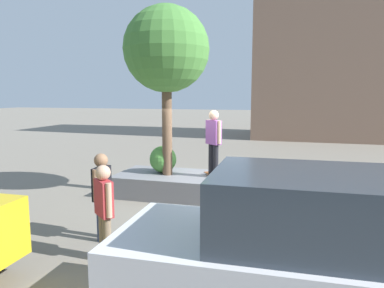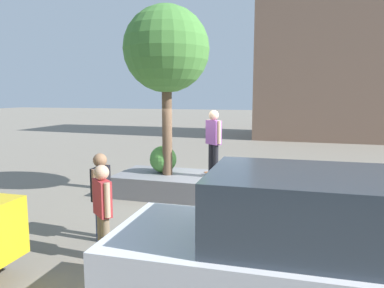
{
  "view_description": "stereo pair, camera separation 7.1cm",
  "coord_description": "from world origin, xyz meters",
  "views": [
    {
      "loc": [
        -2.37,
        9.61,
        2.88
      ],
      "look_at": [
        0.4,
        0.04,
        1.51
      ],
      "focal_mm": 33.51,
      "sensor_mm": 36.0,
      "label": 1
    },
    {
      "loc": [
        -2.44,
        9.59,
        2.88
      ],
      "look_at": [
        0.4,
        0.04,
        1.51
      ],
      "focal_mm": 33.51,
      "sensor_mm": 36.0,
      "label": 2
    }
  ],
  "objects": [
    {
      "name": "plaza_lowrise_south",
      "position": [
        -5.11,
        -16.41,
        7.08
      ],
      "size": [
        10.95,
        6.37,
        14.17
      ],
      "primitive_type": "cube",
      "color": "#8C6B56",
      "rests_on": "ground"
    },
    {
      "name": "ground_plane",
      "position": [
        0.0,
        0.0,
        0.0
      ],
      "size": [
        120.0,
        120.0,
        0.0
      ],
      "primitive_type": "plane",
      "color": "gray"
    },
    {
      "name": "bystander_watching",
      "position": [
        1.25,
        3.5,
        1.01
      ],
      "size": [
        0.27,
        0.59,
        1.75
      ],
      "color": "navy",
      "rests_on": "ground"
    },
    {
      "name": "skateboarder",
      "position": [
        -0.22,
        0.04,
        1.71
      ],
      "size": [
        0.5,
        0.46,
        1.79
      ],
      "color": "black",
      "rests_on": "skateboard"
    },
    {
      "name": "plaza_tree",
      "position": [
        1.11,
        0.12,
        4.09
      ],
      "size": [
        2.37,
        2.37,
        4.7
      ],
      "color": "brown",
      "rests_on": "planter_ledge"
    },
    {
      "name": "skateboard",
      "position": [
        -0.22,
        0.04,
        0.67
      ],
      "size": [
        0.68,
        0.75,
        0.07
      ],
      "color": "brown",
      "rests_on": "planter_ledge"
    },
    {
      "name": "police_car",
      "position": [
        -2.56,
        5.53,
        1.03
      ],
      "size": [
        4.42,
        2.15,
        2.03
      ],
      "color": "white",
      "rests_on": "ground"
    },
    {
      "name": "boxwood_shrub",
      "position": [
        1.33,
        -0.1,
        1.01
      ],
      "size": [
        0.79,
        0.79,
        0.79
      ],
      "primitive_type": "sphere",
      "color": "#4C8C3D",
      "rests_on": "planter_ledge"
    },
    {
      "name": "planter_ledge",
      "position": [
        0.4,
        0.04,
        0.31
      ],
      "size": [
        4.33,
        1.85,
        0.61
      ],
      "primitive_type": "cube",
      "color": "gray",
      "rests_on": "ground"
    },
    {
      "name": "passerby_with_bag",
      "position": [
        0.76,
        4.28,
        0.98
      ],
      "size": [
        0.47,
        0.44,
        1.69
      ],
      "color": "#847056",
      "rests_on": "ground"
    }
  ]
}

